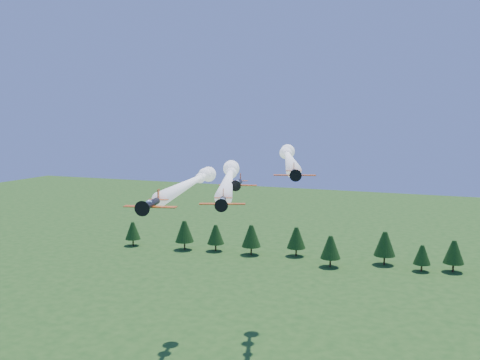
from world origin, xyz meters
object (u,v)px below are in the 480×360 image
at_px(plane_left, 192,182).
at_px(plane_right, 289,157).
at_px(plane_lead, 229,177).
at_px(plane_slot, 238,183).

relative_size(plane_left, plane_right, 0.92).
relative_size(plane_lead, plane_left, 0.97).
distance_m(plane_left, plane_right, 21.74).
xyz_separation_m(plane_left, plane_slot, (16.27, -14.52, 2.14)).
height_order(plane_right, plane_slot, plane_right).
relative_size(plane_right, plane_slot, 7.59).
height_order(plane_lead, plane_right, plane_right).
height_order(plane_lead, plane_slot, plane_lead).
bearing_deg(plane_lead, plane_left, 130.54).
bearing_deg(plane_left, plane_lead, -42.16).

